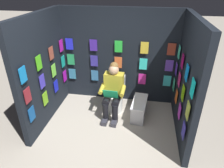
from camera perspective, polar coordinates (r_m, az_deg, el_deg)
ground_plane at (r=3.67m, az=-2.85°, el=-19.68°), size 30.00×30.00×0.00m
display_wall_back at (r=4.69m, az=1.93°, el=7.66°), size 2.70×0.14×2.17m
display_wall_left at (r=3.81m, az=20.29°, el=0.84°), size 0.14×1.90×2.17m
display_wall_right at (r=4.20m, az=-18.69°, el=3.66°), size 0.14×1.90×2.17m
toilet at (r=4.57m, az=0.80°, el=-3.49°), size 0.41×0.56×0.77m
person_reading at (r=4.24m, az=0.24°, el=-1.89°), size 0.54×0.69×1.19m
comic_longbox_near at (r=4.43m, az=7.62°, el=-6.85°), size 0.35×0.71×0.39m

